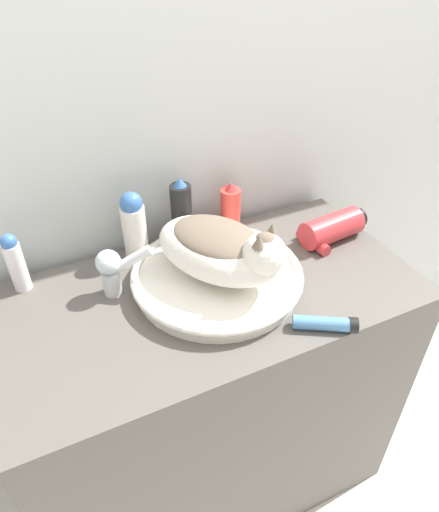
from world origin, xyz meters
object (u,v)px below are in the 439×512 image
at_px(deodorant_stick, 16,262).
at_px(hair_dryer, 331,229).
at_px(lotion_bottle_white, 134,227).
at_px(cream_tube, 326,324).
at_px(faucet, 113,268).
at_px(cat, 221,247).
at_px(hairspray_can_black, 182,215).
at_px(spray_bottle_trigger, 230,210).

relative_size(deodorant_stick, hair_dryer, 0.77).
bearing_deg(lotion_bottle_white, deodorant_stick, -180.00).
height_order(lotion_bottle_white, cream_tube, lotion_bottle_white).
relative_size(cream_tube, hair_dryer, 0.68).
bearing_deg(deodorant_stick, cream_tube, -36.60).
xyz_separation_m(faucet, lotion_bottle_white, (0.09, 0.11, 0.02)).
bearing_deg(lotion_bottle_white, faucet, -127.77).
relative_size(cat, lotion_bottle_white, 1.95).
relative_size(deodorant_stick, hairspray_can_black, 0.76).
relative_size(deodorant_stick, cream_tube, 1.13).
bearing_deg(hair_dryer, spray_bottle_trigger, 140.83).
bearing_deg(lotion_bottle_white, hair_dryer, -16.87).
distance_m(deodorant_stick, hairspray_can_black, 0.42).
relative_size(faucet, cream_tube, 0.96).
xyz_separation_m(lotion_bottle_white, cream_tube, (0.29, -0.43, -0.08)).
bearing_deg(lotion_bottle_white, cream_tube, -55.96).
xyz_separation_m(deodorant_stick, hairspray_can_black, (0.42, 0.00, 0.02)).
bearing_deg(hair_dryer, faucet, 170.41).
bearing_deg(cream_tube, deodorant_stick, 143.40).
relative_size(deodorant_stick, lotion_bottle_white, 0.80).
bearing_deg(cat, hairspray_can_black, 156.47).
xyz_separation_m(hairspray_can_black, cream_tube, (0.16, -0.43, -0.08)).
bearing_deg(deodorant_stick, hairspray_can_black, 0.00).
bearing_deg(hair_dryer, deodorant_stick, 163.23).
distance_m(faucet, hairspray_can_black, 0.25).
distance_m(cat, hairspray_can_black, 0.20).
relative_size(hairspray_can_black, hair_dryer, 1.01).
xyz_separation_m(cat, deodorant_stick, (-0.44, 0.20, -0.04)).
relative_size(faucet, lotion_bottle_white, 0.69).
bearing_deg(lotion_bottle_white, hairspray_can_black, -0.00).
distance_m(cat, lotion_bottle_white, 0.25).
height_order(hairspray_can_black, lotion_bottle_white, hairspray_can_black).
height_order(cat, deodorant_stick, cat).
bearing_deg(hairspray_can_black, cat, -84.31).
xyz_separation_m(spray_bottle_trigger, hair_dryer, (0.23, -0.15, -0.04)).
bearing_deg(deodorant_stick, faucet, -29.77).
bearing_deg(hairspray_can_black, faucet, -152.28).
height_order(hairspray_can_black, hair_dryer, hairspray_can_black).
xyz_separation_m(spray_bottle_trigger, cream_tube, (0.02, -0.43, -0.06)).
height_order(faucet, cream_tube, faucet).
relative_size(spray_bottle_trigger, hair_dryer, 0.78).
relative_size(cat, faucet, 2.85).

